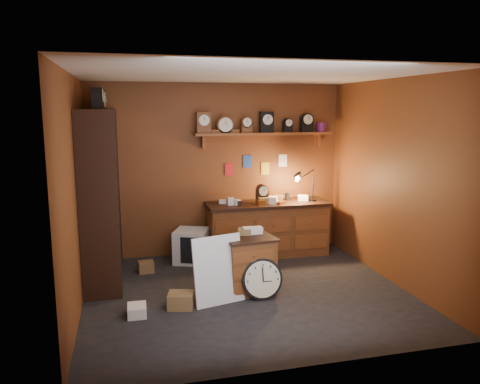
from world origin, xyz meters
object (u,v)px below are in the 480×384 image
(low_cabinet, at_px, (249,262))
(big_round_clock, at_px, (262,279))
(shelving_unit, at_px, (99,189))
(workbench, at_px, (268,226))

(low_cabinet, bearing_deg, big_round_clock, -77.01)
(shelving_unit, height_order, big_round_clock, shelving_unit)
(low_cabinet, bearing_deg, workbench, 57.13)
(shelving_unit, height_order, low_cabinet, shelving_unit)
(shelving_unit, bearing_deg, workbench, 11.09)
(workbench, bearing_deg, shelving_unit, -168.91)
(shelving_unit, xyz_separation_m, workbench, (2.52, 0.49, -0.78))
(shelving_unit, relative_size, workbench, 1.33)
(workbench, distance_m, big_round_clock, 1.81)
(workbench, bearing_deg, low_cabinet, -116.09)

